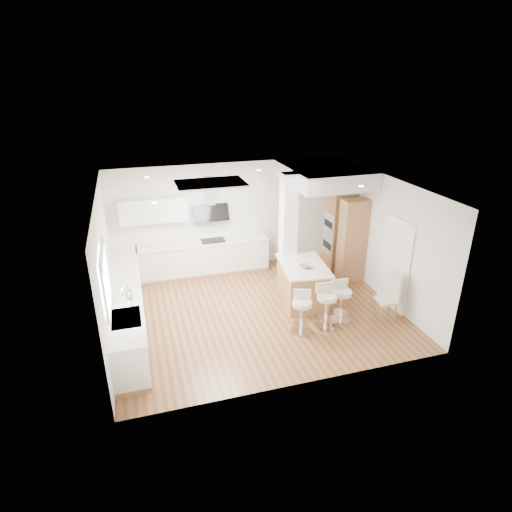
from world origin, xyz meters
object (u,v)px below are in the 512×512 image
object	(u,v)px
peninsula	(303,283)
dining_chair	(391,294)
bar_stool_b	(326,304)
bar_stool_a	(302,310)
bar_stool_c	(341,299)

from	to	relation	value
peninsula	dining_chair	world-z (taller)	dining_chair
bar_stool_b	dining_chair	world-z (taller)	dining_chair
peninsula	bar_stool_a	xyz separation A→B (m)	(-0.52, -1.20, 0.05)
bar_stool_a	dining_chair	world-z (taller)	dining_chair
bar_stool_b	dining_chair	xyz separation A→B (m)	(1.46, -0.07, 0.02)
bar_stool_c	bar_stool_a	bearing A→B (deg)	-167.34
dining_chair	peninsula	bearing A→B (deg)	147.18
peninsula	bar_stool_c	world-z (taller)	peninsula
peninsula	bar_stool_a	world-z (taller)	peninsula
bar_stool_a	bar_stool_c	world-z (taller)	same
bar_stool_a	bar_stool_c	size ratio (longest dim) A/B	1.00
bar_stool_b	bar_stool_c	world-z (taller)	bar_stool_b
bar_stool_b	bar_stool_c	xyz separation A→B (m)	(0.42, 0.14, -0.03)
peninsula	bar_stool_b	world-z (taller)	peninsula
peninsula	bar_stool_a	bearing A→B (deg)	-106.17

